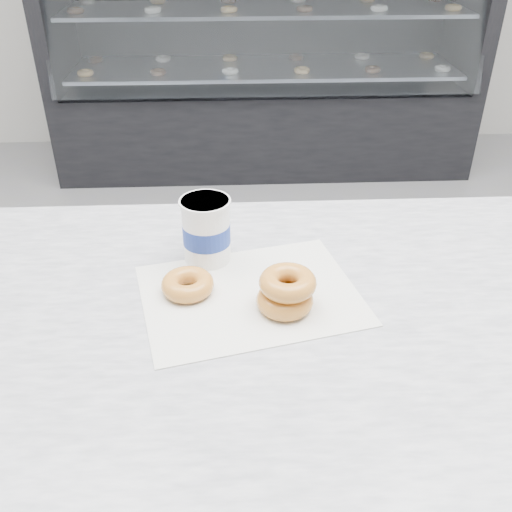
% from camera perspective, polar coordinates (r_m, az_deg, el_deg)
% --- Properties ---
extents(ground, '(5.00, 5.00, 0.00)m').
position_cam_1_polar(ground, '(1.95, 4.59, -15.58)').
color(ground, gray).
rests_on(ground, ground).
extents(counter, '(3.06, 0.76, 0.90)m').
position_cam_1_polar(counter, '(1.23, 9.05, -22.29)').
color(counter, '#333335').
rests_on(counter, ground).
extents(display_case, '(2.40, 0.74, 1.25)m').
position_cam_1_polar(display_case, '(3.54, 0.82, 16.96)').
color(display_case, black).
rests_on(display_case, ground).
extents(wax_paper, '(0.39, 0.33, 0.00)m').
position_cam_1_polar(wax_paper, '(0.92, -0.59, -3.90)').
color(wax_paper, silver).
rests_on(wax_paper, counter).
extents(donut_single, '(0.11, 0.11, 0.03)m').
position_cam_1_polar(donut_single, '(0.92, -6.86, -2.83)').
color(donut_single, gold).
rests_on(donut_single, wax_paper).
extents(donut_stack, '(0.12, 0.12, 0.06)m').
position_cam_1_polar(donut_stack, '(0.87, 3.04, -3.55)').
color(donut_stack, gold).
rests_on(donut_stack, wax_paper).
extents(coffee_cup, '(0.10, 0.10, 0.12)m').
position_cam_1_polar(coffee_cup, '(0.98, -4.99, 2.61)').
color(coffee_cup, white).
rests_on(coffee_cup, counter).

